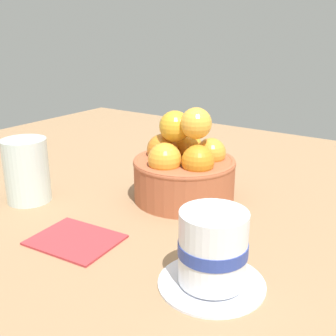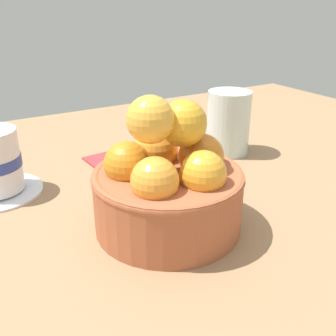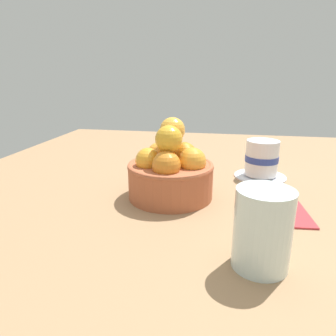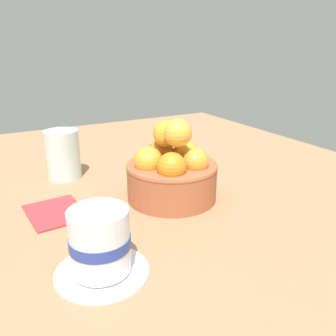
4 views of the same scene
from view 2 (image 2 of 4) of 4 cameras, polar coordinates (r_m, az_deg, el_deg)
The scene contains 4 objects.
ground_plane at distance 44.78cm, azimuth -0.01°, elevation -11.01°, with size 130.59×100.93×4.78cm, color #997551.
terracotta_bowl at distance 41.02cm, azimuth -0.02°, elevation -2.32°, with size 15.92×15.92×14.77cm.
water_glass at distance 62.58cm, azimuth 8.79°, elevation 6.59°, with size 6.78×6.78×9.90cm, color silver.
folded_napkin at distance 60.48cm, azimuth -6.25°, elevation 1.43°, with size 10.65×8.46×0.60cm, color #B23338.
Camera 2 is at (18.72, 31.65, 23.17)cm, focal length 41.77 mm.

